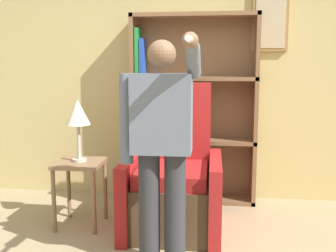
{
  "coord_description": "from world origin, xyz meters",
  "views": [
    {
      "loc": [
        0.36,
        -2.22,
        1.42
      ],
      "look_at": [
        0.02,
        0.72,
        0.97
      ],
      "focal_mm": 42.0,
      "sensor_mm": 36.0,
      "label": 1
    }
  ],
  "objects_px": {
    "bookcase": "(184,112)",
    "person_standing": "(161,143)",
    "table_lamp": "(78,115)",
    "armchair": "(174,185)",
    "side_table": "(80,174)"
  },
  "relations": [
    {
      "from": "bookcase",
      "to": "person_standing",
      "type": "bearing_deg",
      "value": -91.68
    },
    {
      "from": "armchair",
      "to": "person_standing",
      "type": "relative_size",
      "value": 0.79
    },
    {
      "from": "person_standing",
      "to": "side_table",
      "type": "height_order",
      "value": "person_standing"
    },
    {
      "from": "armchair",
      "to": "table_lamp",
      "type": "relative_size",
      "value": 2.32
    },
    {
      "from": "bookcase",
      "to": "table_lamp",
      "type": "xyz_separation_m",
      "value": [
        -0.87,
        -0.81,
        0.06
      ]
    },
    {
      "from": "armchair",
      "to": "person_standing",
      "type": "height_order",
      "value": "person_standing"
    },
    {
      "from": "bookcase",
      "to": "armchair",
      "type": "xyz_separation_m",
      "value": [
        -0.03,
        -0.76,
        -0.56
      ]
    },
    {
      "from": "side_table",
      "to": "table_lamp",
      "type": "height_order",
      "value": "table_lamp"
    },
    {
      "from": "bookcase",
      "to": "armchair",
      "type": "bearing_deg",
      "value": -92.49
    },
    {
      "from": "person_standing",
      "to": "table_lamp",
      "type": "relative_size",
      "value": 2.92
    },
    {
      "from": "bookcase",
      "to": "side_table",
      "type": "relative_size",
      "value": 3.3
    },
    {
      "from": "bookcase",
      "to": "person_standing",
      "type": "distance_m",
      "value": 1.49
    },
    {
      "from": "bookcase",
      "to": "armchair",
      "type": "relative_size",
      "value": 1.53
    },
    {
      "from": "table_lamp",
      "to": "armchair",
      "type": "bearing_deg",
      "value": 3.85
    },
    {
      "from": "person_standing",
      "to": "table_lamp",
      "type": "height_order",
      "value": "person_standing"
    }
  ]
}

